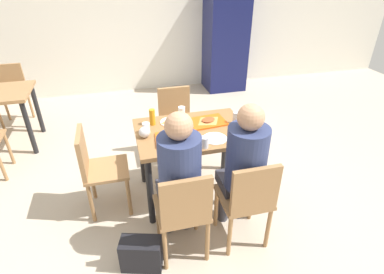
{
  "coord_description": "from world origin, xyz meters",
  "views": [
    {
      "loc": [
        -0.63,
        -2.43,
        2.14
      ],
      "look_at": [
        0.0,
        0.0,
        0.68
      ],
      "focal_mm": 28.4,
      "sensor_mm": 36.0,
      "label": 1
    }
  ],
  "objects": [
    {
      "name": "foil_bundle",
      "position": [
        -0.45,
        -0.02,
        0.8
      ],
      "size": [
        0.1,
        0.1,
        0.1
      ],
      "primitive_type": "sphere",
      "color": "silver",
      "rests_on": "main_table"
    },
    {
      "name": "tray_red_far",
      "position": [
        0.18,
        0.11,
        0.76
      ],
      "size": [
        0.38,
        0.29,
        0.02
      ],
      "primitive_type": "cube",
      "rotation": [
        0.0,
        0.0,
        0.09
      ],
      "color": "#D85914",
      "rests_on": "main_table"
    },
    {
      "name": "pizza_slice_b",
      "position": [
        0.2,
        0.11,
        0.78
      ],
      "size": [
        0.25,
        0.23,
        0.02
      ],
      "color": "#C68C47",
      "rests_on": "tray_red_far"
    },
    {
      "name": "plastic_cup_b",
      "position": [
        0.03,
        -0.32,
        0.8
      ],
      "size": [
        0.07,
        0.07,
        0.1
      ],
      "primitive_type": "cylinder",
      "color": "white",
      "rests_on": "main_table"
    },
    {
      "name": "chair_left_end",
      "position": [
        -0.91,
        0.0,
        0.51
      ],
      "size": [
        0.4,
        0.4,
        0.86
      ],
      "color": "#9E7247",
      "rests_on": "ground_plane"
    },
    {
      "name": "paper_plate_center",
      "position": [
        -0.16,
        0.21,
        0.76
      ],
      "size": [
        0.22,
        0.22,
        0.01
      ],
      "primitive_type": "cylinder",
      "color": "white",
      "rests_on": "main_table"
    },
    {
      "name": "plastic_cup_a",
      "position": [
        -0.03,
        0.32,
        0.8
      ],
      "size": [
        0.07,
        0.07,
        0.1
      ],
      "primitive_type": "cylinder",
      "color": "white",
      "rests_on": "main_table"
    },
    {
      "name": "handbag",
      "position": [
        -0.61,
        -0.78,
        0.14
      ],
      "size": [
        0.35,
        0.24,
        0.28
      ],
      "primitive_type": "cube",
      "rotation": [
        0.0,
        0.0,
        -0.29
      ],
      "color": "black",
      "rests_on": "ground_plane"
    },
    {
      "name": "chair_far_side",
      "position": [
        0.0,
        0.76,
        0.51
      ],
      "size": [
        0.4,
        0.4,
        0.86
      ],
      "color": "#9E7247",
      "rests_on": "ground_plane"
    },
    {
      "name": "paper_plate_near_edge",
      "position": [
        0.16,
        -0.21,
        0.76
      ],
      "size": [
        0.22,
        0.22,
        0.01
      ],
      "primitive_type": "cylinder",
      "color": "white",
      "rests_on": "main_table"
    },
    {
      "name": "plastic_cup_c",
      "position": [
        -0.42,
        0.06,
        0.8
      ],
      "size": [
        0.07,
        0.07,
        0.1
      ],
      "primitive_type": "cylinder",
      "color": "white",
      "rests_on": "main_table"
    },
    {
      "name": "tray_red_near",
      "position": [
        -0.18,
        -0.13,
        0.76
      ],
      "size": [
        0.39,
        0.3,
        0.02
      ],
      "primitive_type": "cube",
      "rotation": [
        0.0,
        0.0,
        -0.1
      ],
      "color": "#D85914",
      "rests_on": "main_table"
    },
    {
      "name": "main_table",
      "position": [
        0.0,
        0.0,
        0.64
      ],
      "size": [
        1.05,
        0.75,
        0.75
      ],
      "color": "olive",
      "rests_on": "ground_plane"
    },
    {
      "name": "drink_fridge",
      "position": [
        1.36,
        2.85,
        0.95
      ],
      "size": [
        0.7,
        0.6,
        1.9
      ],
      "primitive_type": "cube",
      "color": "#14194C",
      "rests_on": "ground_plane"
    },
    {
      "name": "chair_near_left",
      "position": [
        -0.26,
        -0.76,
        0.51
      ],
      "size": [
        0.4,
        0.4,
        0.86
      ],
      "color": "#9E7247",
      "rests_on": "ground_plane"
    },
    {
      "name": "person_in_brown_jacket",
      "position": [
        0.26,
        -0.62,
        0.75
      ],
      "size": [
        0.32,
        0.42,
        1.27
      ],
      "color": "#383842",
      "rests_on": "ground_plane"
    },
    {
      "name": "background_chair_far",
      "position": [
        -2.13,
        2.27,
        0.51
      ],
      "size": [
        0.4,
        0.4,
        0.86
      ],
      "color": "#9E7247",
      "rests_on": "ground_plane"
    },
    {
      "name": "pizza_slice_c",
      "position": [
        -0.14,
        0.19,
        0.77
      ],
      "size": [
        0.18,
        0.17,
        0.02
      ],
      "color": "#C68C47",
      "rests_on": "paper_plate_center"
    },
    {
      "name": "soda_can",
      "position": [
        0.45,
        0.02,
        0.81
      ],
      "size": [
        0.07,
        0.07,
        0.12
      ],
      "primitive_type": "cylinder",
      "color": "#B7BCC6",
      "rests_on": "main_table"
    },
    {
      "name": "back_wall",
      "position": [
        0.0,
        3.2,
        1.4
      ],
      "size": [
        10.0,
        0.1,
        2.8
      ],
      "primitive_type": "cube",
      "color": "silver",
      "rests_on": "ground_plane"
    },
    {
      "name": "pizza_slice_a",
      "position": [
        -0.16,
        -0.16,
        0.78
      ],
      "size": [
        0.22,
        0.24,
        0.02
      ],
      "color": "#C68C47",
      "rests_on": "tray_red_near"
    },
    {
      "name": "condiment_bottle",
      "position": [
        -0.34,
        0.21,
        0.83
      ],
      "size": [
        0.06,
        0.06,
        0.16
      ],
      "primitive_type": "cylinder",
      "color": "orange",
      "rests_on": "main_table"
    },
    {
      "name": "person_in_red",
      "position": [
        -0.26,
        -0.62,
        0.75
      ],
      "size": [
        0.32,
        0.42,
        1.27
      ],
      "color": "#383842",
      "rests_on": "ground_plane"
    },
    {
      "name": "ground_plane",
      "position": [
        0.0,
        0.0,
        -0.01
      ],
      "size": [
        10.0,
        10.0,
        0.02
      ],
      "primitive_type": "cube",
      "color": "#B7A893"
    },
    {
      "name": "chair_near_right",
      "position": [
        0.26,
        -0.76,
        0.51
      ],
      "size": [
        0.4,
        0.4,
        0.86
      ],
      "color": "#9E7247",
      "rests_on": "ground_plane"
    }
  ]
}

